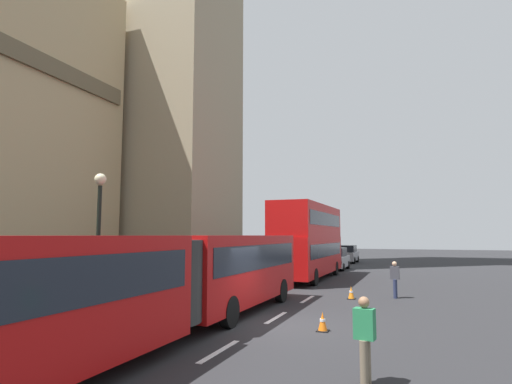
{
  "coord_description": "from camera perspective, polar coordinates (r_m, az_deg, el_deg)",
  "views": [
    {
      "loc": [
        -13.37,
        -4.73,
        2.91
      ],
      "look_at": [
        12.44,
        5.1,
        5.77
      ],
      "focal_mm": 29.34,
      "sensor_mm": 36.0,
      "label": 1
    }
  ],
  "objects": [
    {
      "name": "ground_plane",
      "position": [
        14.47,
        1.4,
        -17.51
      ],
      "size": [
        160.0,
        160.0,
        0.0
      ],
      "primitive_type": "plane",
      "color": "#262628"
    },
    {
      "name": "lane_centre_marking",
      "position": [
        9.35,
        -11.75,
        -23.88
      ],
      "size": [
        25.2,
        0.16,
        0.01
      ],
      "color": "silver",
      "rests_on": "ground_plane"
    },
    {
      "name": "pedestrian_by_kerb",
      "position": [
        20.92,
        18.41,
        -11.09
      ],
      "size": [
        0.36,
        0.41,
        1.69
      ],
      "color": "#262D4C",
      "rests_on": "ground_plane"
    },
    {
      "name": "sedan_trailing",
      "position": [
        45.99,
        12.41,
        -8.27
      ],
      "size": [
        4.4,
        1.86,
        1.85
      ],
      "color": "gray",
      "rests_on": "ground_plane"
    },
    {
      "name": "street_lamp",
      "position": [
        16.96,
        -20.69,
        -5.04
      ],
      "size": [
        0.44,
        0.44,
        5.27
      ],
      "color": "black",
      "rests_on": "ground_plane"
    },
    {
      "name": "double_decker_bus",
      "position": [
        28.43,
        7.21,
        -6.27
      ],
      "size": [
        10.71,
        2.54,
        4.9
      ],
      "color": "#B20F0F",
      "rests_on": "ground_plane"
    },
    {
      "name": "traffic_cone_west",
      "position": [
        13.48,
        9.07,
        -17.07
      ],
      "size": [
        0.36,
        0.36,
        0.58
      ],
      "color": "black",
      "rests_on": "ground_plane"
    },
    {
      "name": "sedan_lead",
      "position": [
        36.64,
        10.79,
        -8.93
      ],
      "size": [
        4.4,
        1.86,
        1.85
      ],
      "color": "#B7B7BC",
      "rests_on": "ground_plane"
    },
    {
      "name": "pedestrian_near_cones",
      "position": [
        9.0,
        14.61,
        -18.53
      ],
      "size": [
        0.36,
        0.43,
        1.69
      ],
      "color": "#726651",
      "rests_on": "ground_plane"
    },
    {
      "name": "traffic_cone_middle",
      "position": [
        20.15,
        12.85,
        -13.26
      ],
      "size": [
        0.36,
        0.36,
        0.58
      ],
      "color": "black",
      "rests_on": "ground_plane"
    },
    {
      "name": "articulated_bus",
      "position": [
        12.2,
        -12.94,
        -11.22
      ],
      "size": [
        18.55,
        2.54,
        2.9
      ],
      "color": "#B20F0F",
      "rests_on": "ground_plane"
    }
  ]
}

